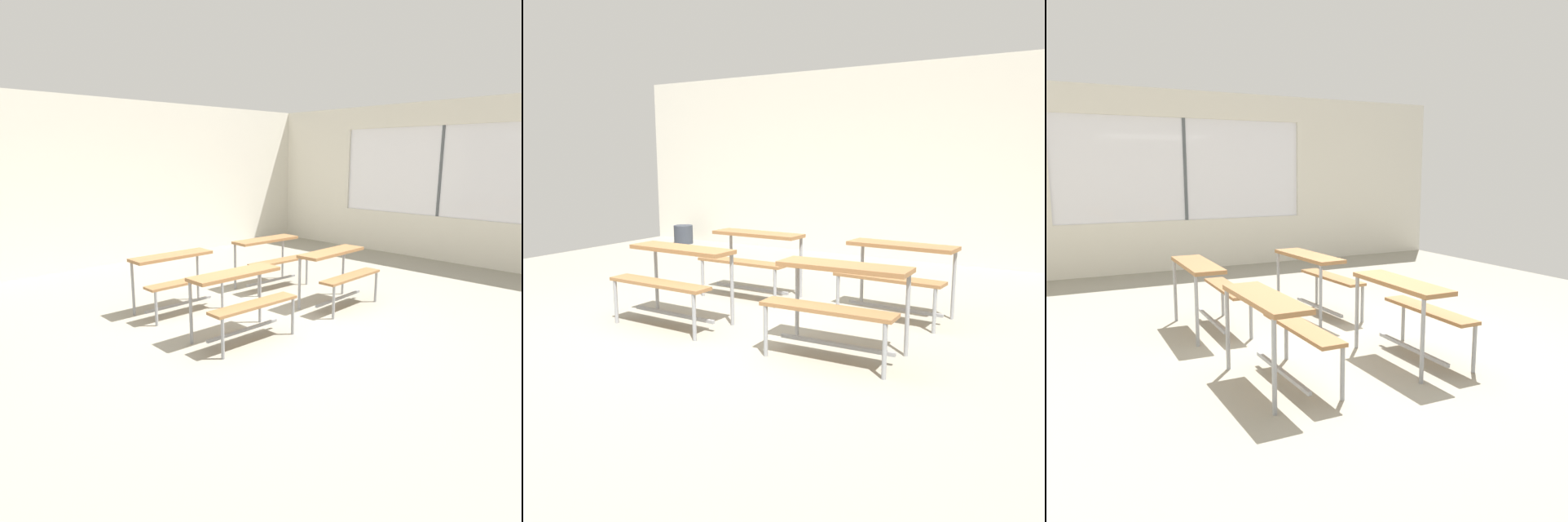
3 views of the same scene
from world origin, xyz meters
The scene contains 7 objects.
ground centered at (0.00, 0.00, -0.03)m, with size 10.00×9.00×0.05m, color gray.
wall_back centered at (0.00, 4.50, 1.50)m, with size 10.00×0.12×3.00m, color silver.
wall_right centered at (5.00, -0.13, 1.45)m, with size 0.12×9.00×3.00m.
desk_bench_r0c0 centered at (-0.50, -0.03, 0.56)m, with size 1.11×0.61×0.74m.
desk_bench_r0c1 centered at (1.23, -0.01, 0.56)m, with size 1.13×0.64×0.74m.
desk_bench_r1c0 centered at (-0.48, 1.26, 0.56)m, with size 1.10×0.60×0.74m.
desk_bench_r1c1 centered at (1.25, 1.30, 0.56)m, with size 1.12×0.63×0.74m.
Camera 1 is at (-3.77, -3.80, 1.99)m, focal length 32.68 mm.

